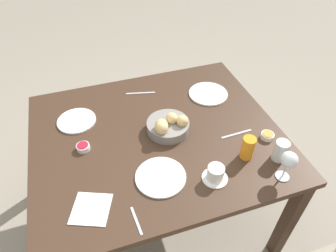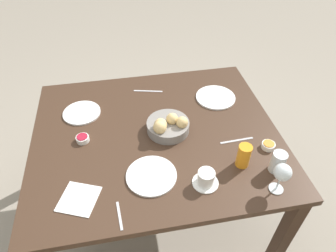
% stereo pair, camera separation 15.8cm
% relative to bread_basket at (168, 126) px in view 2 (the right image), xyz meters
% --- Properties ---
extents(ground_plane, '(10.00, 10.00, 0.00)m').
position_rel_bread_basket_xyz_m(ground_plane, '(0.06, -0.00, -0.77)').
color(ground_plane, gray).
extents(dining_table, '(1.29, 1.09, 0.73)m').
position_rel_bread_basket_xyz_m(dining_table, '(0.06, -0.00, -0.13)').
color(dining_table, '#3D281C').
rests_on(dining_table, ground_plane).
extents(bread_basket, '(0.23, 0.23, 0.11)m').
position_rel_bread_basket_xyz_m(bread_basket, '(0.00, 0.00, 0.00)').
color(bread_basket, gray).
rests_on(bread_basket, dining_table).
extents(plate_near_left, '(0.24, 0.24, 0.01)m').
position_rel_bread_basket_xyz_m(plate_near_left, '(-0.34, -0.23, -0.04)').
color(plate_near_left, white).
rests_on(plate_near_left, dining_table).
extents(plate_near_right, '(0.21, 0.21, 0.01)m').
position_rel_bread_basket_xyz_m(plate_near_right, '(0.45, -0.23, -0.04)').
color(plate_near_right, white).
rests_on(plate_near_right, dining_table).
extents(plate_far_center, '(0.23, 0.23, 0.01)m').
position_rel_bread_basket_xyz_m(plate_far_center, '(0.13, 0.28, -0.04)').
color(plate_far_center, white).
rests_on(plate_far_center, dining_table).
extents(juice_glass, '(0.06, 0.06, 0.12)m').
position_rel_bread_basket_xyz_m(juice_glass, '(-0.30, 0.29, 0.02)').
color(juice_glass, orange).
rests_on(juice_glass, dining_table).
extents(water_tumbler, '(0.07, 0.07, 0.11)m').
position_rel_bread_basket_xyz_m(water_tumbler, '(-0.45, 0.35, 0.01)').
color(water_tumbler, silver).
rests_on(water_tumbler, dining_table).
extents(wine_glass, '(0.08, 0.08, 0.16)m').
position_rel_bread_basket_xyz_m(wine_glass, '(-0.40, 0.45, 0.07)').
color(wine_glass, silver).
rests_on(wine_glass, dining_table).
extents(coffee_cup, '(0.12, 0.12, 0.08)m').
position_rel_bread_basket_xyz_m(coffee_cup, '(-0.10, 0.36, -0.01)').
color(coffee_cup, white).
rests_on(coffee_cup, dining_table).
extents(jam_bowl_berry, '(0.07, 0.07, 0.03)m').
position_rel_bread_basket_xyz_m(jam_bowl_berry, '(0.44, -0.01, -0.03)').
color(jam_bowl_berry, white).
rests_on(jam_bowl_berry, dining_table).
extents(jam_bowl_honey, '(0.07, 0.07, 0.03)m').
position_rel_bread_basket_xyz_m(jam_bowl_honey, '(-0.47, 0.21, -0.03)').
color(jam_bowl_honey, white).
rests_on(jam_bowl_honey, dining_table).
extents(fork_silver, '(0.18, 0.05, 0.00)m').
position_rel_bread_basket_xyz_m(fork_silver, '(0.06, -0.37, -0.04)').
color(fork_silver, '#B7B7BC').
rests_on(fork_silver, dining_table).
extents(knife_silver, '(0.18, 0.02, 0.00)m').
position_rel_bread_basket_xyz_m(knife_silver, '(-0.34, 0.13, -0.04)').
color(knife_silver, '#B7B7BC').
rests_on(knife_silver, dining_table).
extents(spoon_coffee, '(0.02, 0.13, 0.00)m').
position_rel_bread_basket_xyz_m(spoon_coffee, '(0.29, 0.46, -0.04)').
color(spoon_coffee, '#B7B7BC').
rests_on(spoon_coffee, dining_table).
extents(napkin, '(0.20, 0.20, 0.00)m').
position_rel_bread_basket_xyz_m(napkin, '(0.45, 0.34, -0.04)').
color(napkin, white).
rests_on(napkin, dining_table).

